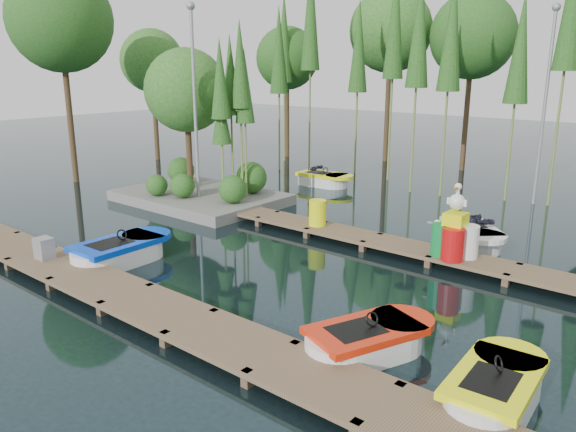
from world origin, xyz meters
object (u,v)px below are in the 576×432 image
Objects in this scene: island at (197,118)px; boat_blue at (120,253)px; boat_yellow_far at (323,179)px; drum_cluster at (454,236)px; utility_cabinet at (44,248)px; yellow_barrel at (317,213)px; boat_red at (367,342)px.

boat_blue is at bearing -58.67° from island.
drum_cluster is at bearing -18.76° from boat_yellow_far.
boat_blue is 1.09× the size of boat_yellow_far.
boat_yellow_far is at bearing 67.86° from island.
utility_cabinet is 7.86m from yellow_barrel.
utility_cabinet reaches higher than boat_red.
drum_cluster is at bearing 35.40° from boat_blue.
drum_cluster is (10.86, -0.94, -2.30)m from island.
boat_blue is 6.03m from yellow_barrel.
yellow_barrel reaches higher than boat_blue.
boat_blue is 5.36× the size of utility_cabinet.
yellow_barrel reaches higher than boat_red.
boat_yellow_far reaches higher than yellow_barrel.
boat_yellow_far reaches higher than boat_red.
boat_yellow_far is (2.13, 5.24, -2.90)m from island.
utility_cabinet is (0.62, -13.03, 0.30)m from boat_yellow_far.
yellow_barrel is (-5.23, 5.45, 0.45)m from boat_red.
island is 2.32× the size of boat_red.
boat_blue is 3.68× the size of yellow_barrel.
island reaches higher than yellow_barrel.
drum_cluster reaches higher than yellow_barrel.
boat_red is at bearing -34.06° from boat_yellow_far.
boat_yellow_far is (-1.67, 11.49, -0.00)m from boat_blue.
island is 8.36× the size of yellow_barrel.
boat_blue is 7.75m from boat_red.
boat_red is 7.57m from yellow_barrel.
drum_cluster is at bearing 119.30° from boat_red.
boat_blue is 1.02× the size of boat_red.
boat_yellow_far is at bearing 144.70° from drum_cluster.
boat_red is at bearing -46.19° from yellow_barrel.
boat_yellow_far is at bearing 96.73° from boat_blue.
drum_cluster reaches higher than utility_cabinet.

